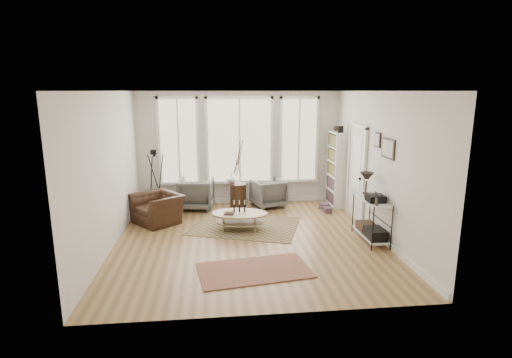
{
  "coord_description": "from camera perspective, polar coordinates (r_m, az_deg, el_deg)",
  "views": [
    {
      "loc": [
        -0.66,
        -7.49,
        2.9
      ],
      "look_at": [
        0.2,
        0.6,
        1.1
      ],
      "focal_mm": 28.0,
      "sensor_mm": 36.0,
      "label": 1
    }
  ],
  "objects": [
    {
      "name": "bay_window",
      "position": [
        10.3,
        -2.36,
        5.27
      ],
      "size": [
        4.14,
        0.12,
        2.24
      ],
      "color": "tan",
      "rests_on": "ground"
    },
    {
      "name": "side_table",
      "position": [
        10.01,
        -2.6,
        0.48
      ],
      "size": [
        0.41,
        0.41,
        1.71
      ],
      "color": "#351F13",
      "rests_on": "ground"
    },
    {
      "name": "tripod_camera",
      "position": [
        9.93,
        -14.12,
        -0.66
      ],
      "size": [
        0.54,
        0.54,
        1.53
      ],
      "color": "black",
      "rests_on": "ground"
    },
    {
      "name": "door",
      "position": [
        9.39,
        14.17,
        1.19
      ],
      "size": [
        0.09,
        1.06,
        2.22
      ],
      "color": "silver",
      "rests_on": "ground"
    },
    {
      "name": "wall_art",
      "position": [
        7.98,
        17.99,
        4.5
      ],
      "size": [
        0.04,
        0.88,
        0.44
      ],
      "color": "black",
      "rests_on": "ground"
    },
    {
      "name": "book_stack_near",
      "position": [
        10.11,
        9.75,
        -3.89
      ],
      "size": [
        0.25,
        0.29,
        0.16
      ],
      "primitive_type": "cube",
      "rotation": [
        0.0,
        0.0,
        0.21
      ],
      "color": "brown",
      "rests_on": "ground"
    },
    {
      "name": "rug_runner",
      "position": [
        6.74,
        -0.22,
        -12.88
      ],
      "size": [
        1.95,
        1.28,
        0.01
      ],
      "primitive_type": "cube",
      "rotation": [
        0.0,
        0.0,
        0.15
      ],
      "color": "maroon",
      "rests_on": "ground"
    },
    {
      "name": "coffee_table",
      "position": [
        8.51,
        -2.4,
        -5.37
      ],
      "size": [
        1.27,
        0.91,
        0.54
      ],
      "color": "tan",
      "rests_on": "ground"
    },
    {
      "name": "vase",
      "position": [
        10.14,
        -3.56,
        0.11
      ],
      "size": [
        0.27,
        0.27,
        0.24
      ],
      "primitive_type": "imported",
      "rotation": [
        0.0,
        0.0,
        0.18
      ],
      "color": "silver",
      "rests_on": "side_table"
    },
    {
      "name": "rug_main",
      "position": [
        8.81,
        -1.57,
        -6.7
      ],
      "size": [
        2.65,
        2.3,
        0.01
      ],
      "primitive_type": "cube",
      "rotation": [
        0.0,
        0.0,
        -0.32
      ],
      "color": "brown",
      "rests_on": "ground"
    },
    {
      "name": "armchair_left",
      "position": [
        10.1,
        -8.53,
        -2.08
      ],
      "size": [
        0.91,
        0.93,
        0.77
      ],
      "primitive_type": "imported",
      "rotation": [
        0.0,
        0.0,
        3.03
      ],
      "color": "#5E5E5A",
      "rests_on": "ground"
    },
    {
      "name": "room",
      "position": [
        7.69,
        -0.88,
        1.42
      ],
      "size": [
        5.5,
        5.54,
        2.9
      ],
      "color": "#A37B49",
      "rests_on": "ground"
    },
    {
      "name": "bookcase",
      "position": [
        10.38,
        11.41,
        1.44
      ],
      "size": [
        0.31,
        0.85,
        2.06
      ],
      "color": "white",
      "rests_on": "ground"
    },
    {
      "name": "accent_chair",
      "position": [
        9.22,
        -13.86,
        -4.1
      ],
      "size": [
        1.33,
        1.32,
        0.65
      ],
      "primitive_type": "imported",
      "rotation": [
        0.0,
        0.0,
        -0.87
      ],
      "color": "#351F13",
      "rests_on": "ground"
    },
    {
      "name": "armchair_right",
      "position": [
        10.17,
        1.77,
        -2.02
      ],
      "size": [
        0.95,
        0.96,
        0.71
      ],
      "primitive_type": "imported",
      "rotation": [
        0.0,
        0.0,
        3.44
      ],
      "color": "#5E5E5A",
      "rests_on": "ground"
    },
    {
      "name": "low_shelf",
      "position": [
        8.17,
        16.15,
        -5.04
      ],
      "size": [
        0.38,
        1.08,
        1.3
      ],
      "color": "white",
      "rests_on": "ground"
    },
    {
      "name": "book_stack_far",
      "position": [
        9.88,
        10.16,
        -4.38
      ],
      "size": [
        0.17,
        0.22,
        0.14
      ],
      "primitive_type": "cube",
      "rotation": [
        0.0,
        0.0,
        0.03
      ],
      "color": "brown",
      "rests_on": "ground"
    }
  ]
}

